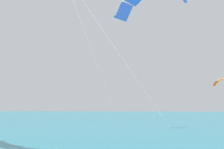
% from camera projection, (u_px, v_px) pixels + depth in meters
% --- Properties ---
extents(sea, '(200.00, 120.00, 0.20)m').
position_uv_depth(sea, '(113.00, 119.00, 79.08)').
color(sea, teal).
rests_on(sea, ground).
extents(kite_distant, '(4.22, 1.76, 1.52)m').
position_uv_depth(kite_distant, '(224.00, 81.00, 50.90)').
color(kite_distant, orange).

